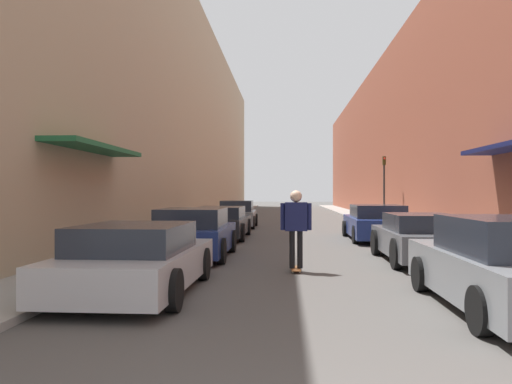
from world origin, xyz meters
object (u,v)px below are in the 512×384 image
(parked_car_right_0, at_px, (512,266))
(parked_car_right_1, at_px, (419,238))
(parked_car_left_3, at_px, (237,215))
(parked_car_right_2, at_px, (376,223))
(parked_car_left_1, at_px, (193,234))
(traffic_light, at_px, (384,182))
(skateboarder, at_px, (296,221))
(parked_car_left_2, at_px, (221,223))
(parked_car_left_0, at_px, (137,260))

(parked_car_right_0, bearing_deg, parked_car_right_1, 89.62)
(parked_car_left_3, xyz_separation_m, parked_car_right_0, (5.71, -17.23, 0.02))
(parked_car_right_0, relative_size, parked_car_right_2, 0.93)
(parked_car_left_1, height_order, traffic_light, traffic_light)
(skateboarder, relative_size, traffic_light, 0.51)
(parked_car_right_0, relative_size, skateboarder, 2.47)
(parked_car_right_0, bearing_deg, traffic_light, 84.32)
(parked_car_left_2, xyz_separation_m, parked_car_right_0, (5.75, -11.34, 0.06))
(parked_car_left_3, xyz_separation_m, parked_car_right_1, (5.74, -12.03, -0.04))
(parked_car_left_2, relative_size, traffic_light, 1.33)
(parked_car_left_3, bearing_deg, parked_car_left_2, -90.44)
(parked_car_right_1, bearing_deg, traffic_light, 82.38)
(parked_car_left_0, relative_size, parked_car_left_1, 1.09)
(parked_car_left_3, bearing_deg, parked_car_right_2, -47.39)
(parked_car_right_2, bearing_deg, traffic_light, 77.01)
(parked_car_left_2, bearing_deg, skateboarder, -71.18)
(skateboarder, distance_m, traffic_light, 16.56)
(parked_car_left_3, distance_m, parked_car_right_2, 8.45)
(parked_car_right_0, height_order, traffic_light, traffic_light)
(parked_car_left_0, xyz_separation_m, parked_car_right_1, (5.91, 4.27, 0.01))
(parked_car_left_0, xyz_separation_m, parked_car_right_2, (5.88, 10.08, 0.04))
(parked_car_right_1, height_order, skateboarder, skateboarder)
(skateboarder, bearing_deg, parked_car_right_1, 28.46)
(parked_car_left_1, relative_size, traffic_light, 1.13)
(parked_car_left_0, relative_size, parked_car_right_1, 1.04)
(parked_car_left_0, bearing_deg, parked_car_right_0, -9.02)
(parked_car_left_3, height_order, parked_car_right_0, parked_car_right_0)
(parked_car_left_1, distance_m, traffic_light, 15.67)
(parked_car_right_0, xyz_separation_m, traffic_light, (1.91, 19.26, 1.65))
(parked_car_left_0, xyz_separation_m, parked_car_right_0, (5.87, -0.93, 0.07))
(parked_car_left_0, height_order, parked_car_left_3, parked_car_left_3)
(parked_car_left_1, distance_m, parked_car_right_1, 5.84)
(parked_car_left_2, distance_m, parked_car_right_2, 5.78)
(parked_car_left_3, relative_size, skateboarder, 2.19)
(parked_car_left_2, height_order, skateboarder, skateboarder)
(parked_car_left_1, distance_m, parked_car_right_0, 8.12)
(parked_car_left_2, distance_m, parked_car_right_1, 8.44)
(parked_car_right_0, xyz_separation_m, skateboarder, (-3.08, 3.51, 0.45))
(parked_car_left_3, bearing_deg, traffic_light, 14.87)
(parked_car_left_1, xyz_separation_m, parked_car_left_3, (0.07, 11.53, 0.00))
(parked_car_right_2, distance_m, traffic_light, 8.63)
(parked_car_left_1, height_order, parked_car_right_2, parked_car_left_1)
(parked_car_left_1, bearing_deg, parked_car_right_0, -44.63)
(skateboarder, bearing_deg, parked_car_right_0, -48.70)
(skateboarder, height_order, traffic_light, traffic_light)
(parked_car_left_2, height_order, parked_car_right_2, parked_car_right_2)
(parked_car_left_1, bearing_deg, parked_car_left_2, 89.72)
(parked_car_left_0, height_order, parked_car_right_1, parked_car_right_1)
(parked_car_left_2, distance_m, skateboarder, 8.29)
(parked_car_right_0, bearing_deg, skateboarder, 131.30)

